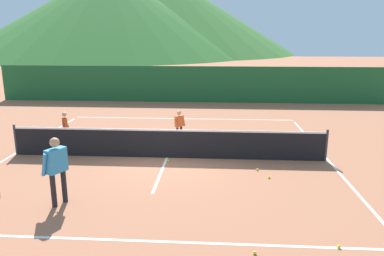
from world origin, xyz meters
TOP-DOWN VIEW (x-y plane):
  - ground_plane at (0.00, 0.00)m, footprint 120.00×120.00m
  - line_baseline_near at (0.00, -5.16)m, footprint 10.59×0.08m
  - line_baseline_far at (0.00, 5.93)m, footprint 10.59×0.08m
  - line_sideline_west at (-5.29, 0.00)m, footprint 0.08×11.09m
  - line_sideline_east at (5.29, 0.00)m, footprint 0.08×11.09m
  - line_service_center at (0.00, 0.00)m, footprint 0.08×5.78m
  - tennis_net at (0.00, 0.00)m, footprint 10.42×0.08m
  - instructor at (-2.13, -3.63)m, footprint 0.52×0.83m
  - student_0 at (-3.94, 1.27)m, footprint 0.32×0.51m
  - student_1 at (0.22, 1.99)m, footprint 0.41×0.46m
  - tennis_ball_0 at (2.89, -1.02)m, footprint 0.07×0.07m
  - tennis_ball_1 at (3.15, -1.63)m, footprint 0.07×0.07m
  - tennis_ball_2 at (2.38, -5.47)m, footprint 0.07×0.07m
  - tennis_ball_3 at (-4.04, -0.45)m, footprint 0.07×0.07m
  - tennis_ball_4 at (0.09, -0.41)m, footprint 0.07×0.07m
  - tennis_ball_5 at (4.01, -5.16)m, footprint 0.07×0.07m
  - windscreen_fence at (0.00, 10.60)m, footprint 23.29×0.08m
  - hill_0 at (-19.34, 62.05)m, footprint 55.69×55.69m
  - hill_1 at (-9.88, 71.30)m, footprint 55.44×55.44m

SIDE VIEW (x-z plane):
  - ground_plane at x=0.00m, z-range 0.00..0.00m
  - line_baseline_near at x=0.00m, z-range 0.00..0.01m
  - line_baseline_far at x=0.00m, z-range 0.00..0.01m
  - line_sideline_west at x=-5.29m, z-range 0.00..0.01m
  - line_sideline_east at x=5.29m, z-range 0.00..0.01m
  - line_service_center at x=0.00m, z-range 0.00..0.01m
  - tennis_ball_0 at x=2.89m, z-range 0.00..0.07m
  - tennis_ball_1 at x=3.15m, z-range 0.00..0.07m
  - tennis_ball_2 at x=2.38m, z-range 0.00..0.07m
  - tennis_ball_3 at x=-4.04m, z-range 0.00..0.07m
  - tennis_ball_4 at x=0.09m, z-range 0.00..0.07m
  - tennis_ball_5 at x=4.01m, z-range 0.00..0.07m
  - tennis_net at x=0.00m, z-range -0.03..1.02m
  - student_1 at x=0.22m, z-range 0.12..1.32m
  - student_0 at x=-3.94m, z-range 0.12..1.36m
  - instructor at x=-2.13m, z-range 0.17..1.84m
  - windscreen_fence at x=0.00m, z-range 0.00..2.16m
  - hill_0 at x=-19.34m, z-range 0.00..15.83m
  - hill_1 at x=-9.88m, z-range 0.00..16.61m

